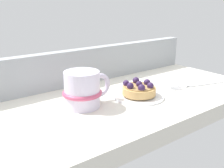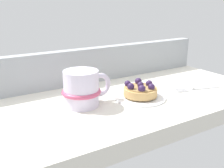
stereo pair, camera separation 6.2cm
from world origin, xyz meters
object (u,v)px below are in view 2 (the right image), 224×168
at_px(raspberry_tart, 140,90).
at_px(coffee_mug, 82,89).
at_px(dessert_plate, 140,97).
at_px(dessert_fork, 204,88).

xyz_separation_m(raspberry_tart, coffee_mug, (-0.15, 0.04, 0.02)).
height_order(dessert_plate, dessert_fork, dessert_plate).
relative_size(raspberry_tart, coffee_mug, 0.68).
height_order(raspberry_tart, dessert_fork, raspberry_tart).
distance_m(raspberry_tart, coffee_mug, 0.15).
distance_m(dessert_plate, dessert_fork, 0.20).
xyz_separation_m(coffee_mug, dessert_fork, (0.35, -0.07, -0.04)).
xyz_separation_m(raspberry_tart, dessert_fork, (0.20, -0.03, -0.02)).
relative_size(raspberry_tart, dessert_fork, 0.49).
bearing_deg(dessert_fork, coffee_mug, 168.58).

